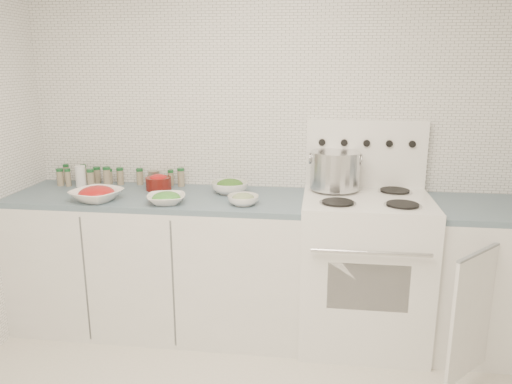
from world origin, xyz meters
The scene contains 13 objects.
room_walls centered at (0.00, 0.00, 1.56)m, with size 3.54×3.04×2.52m.
counter_left centered at (-0.82, 1.19, 0.45)m, with size 1.85×0.62×0.90m.
stove centered at (0.48, 1.19, 0.50)m, with size 0.76×0.70×1.36m.
counter_right centered at (1.30, 1.19, 0.45)m, with size 0.89×0.92×0.90m.
stock_pot centered at (0.29, 1.32, 1.07)m, with size 0.33×0.31×0.23m.
bowl_tomato centered at (-1.14, 1.00, 0.94)m, with size 0.36×0.36×0.10m.
bowl_snowpea centered at (-0.71, 1.00, 0.93)m, with size 0.27×0.27×0.08m.
bowl_broccoli centered at (-0.38, 1.29, 0.94)m, with size 0.28×0.28×0.10m.
bowl_zucchini centered at (-0.25, 1.03, 0.93)m, with size 0.20×0.20×0.07m.
bowl_pepper centered at (-0.86, 1.33, 0.95)m, with size 0.17×0.17×0.10m.
salt_canister centered at (-1.41, 1.35, 0.97)m, with size 0.07×0.07×0.14m, color white.
tin_can centered at (-0.93, 1.45, 0.95)m, with size 0.08×0.08×0.10m, color gray.
spice_cluster centered at (-1.24, 1.41, 0.96)m, with size 0.87×0.15×0.14m.
Camera 1 is at (0.20, -1.76, 1.70)m, focal length 35.00 mm.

